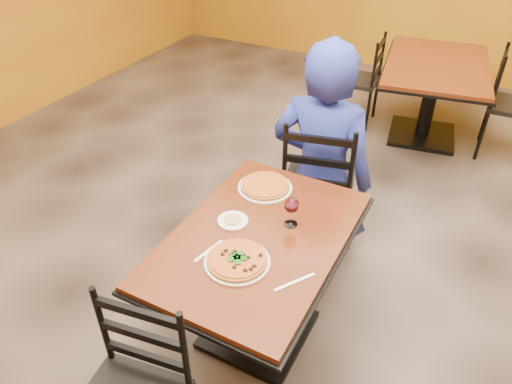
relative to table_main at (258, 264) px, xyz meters
The scene contains 15 objects.
floor 0.75m from the table_main, 90.00° to the left, with size 7.00×8.00×0.01m, color black.
table_main is the anchor object (origin of this frame).
table_second 2.87m from the table_main, 83.28° to the left, with size 1.12×1.49×0.75m.
chair_main_far 0.94m from the table_main, 91.81° to the left, with size 0.45×0.45×1.00m, color black, non-canonical shape.
chair_second_left 2.88m from the table_main, 97.69° to the left, with size 0.41×0.41×0.90m, color black, non-canonical shape.
diner 0.97m from the table_main, 91.66° to the left, with size 0.70×0.46×1.47m, color navy.
plate_main 0.29m from the table_main, 89.67° to the right, with size 0.31×0.31×0.01m, color white.
pizza_main 0.31m from the table_main, 89.67° to the right, with size 0.28×0.28×0.02m, color maroon.
plate_far 0.45m from the table_main, 112.51° to the left, with size 0.31×0.31×0.01m, color white.
pizza_far 0.46m from the table_main, 112.51° to the left, with size 0.28×0.28×0.02m, color #CA6E27.
side_plate 0.26m from the table_main, 168.17° to the left, with size 0.16×0.16×0.01m, color white.
dip 0.27m from the table_main, 168.17° to the left, with size 0.09×0.09×0.01m, color tan.
wine_glass 0.34m from the table_main, 55.87° to the left, with size 0.08×0.08×0.18m, color white, non-canonical shape.
fork 0.33m from the table_main, 126.78° to the right, with size 0.01×0.19×0.00m, color silver.
knife 0.40m from the table_main, 35.45° to the right, with size 0.01×0.21×0.00m, color silver.
Camera 1 is at (0.83, -2.09, 2.31)m, focal length 33.37 mm.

